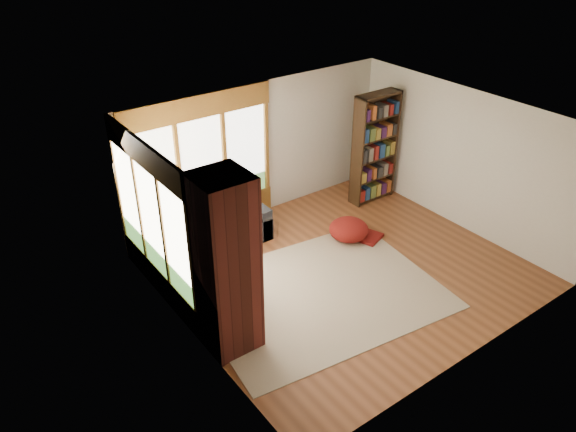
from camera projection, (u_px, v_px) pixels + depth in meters
floor at (343, 271)px, 9.37m from camera, size 5.50×5.50×0.00m
ceiling at (352, 123)px, 8.06m from camera, size 5.50×5.50×0.00m
wall_back at (259, 151)px, 10.46m from camera, size 5.50×0.04×2.60m
wall_front at (481, 281)px, 6.97m from camera, size 5.50×0.04×2.60m
wall_left at (189, 262)px, 7.31m from camera, size 0.04×5.00×2.60m
wall_right at (462, 159)px, 10.11m from camera, size 0.04×5.00×2.60m
windows_back at (202, 165)px, 9.80m from camera, size 2.82×0.10×1.90m
windows_left at (152, 221)px, 8.14m from camera, size 0.10×2.62×1.90m
roller_blind at (128, 175)px, 8.53m from camera, size 0.03×0.72×0.90m
brick_chimney at (226, 266)px, 7.24m from camera, size 0.70×0.70×2.60m
sectional_sofa at (190, 248)px, 9.40m from camera, size 2.20×2.20×0.80m
area_rug at (319, 293)px, 8.83m from camera, size 3.99×3.24×0.01m
bookshelf at (375, 148)px, 11.02m from camera, size 0.95×0.32×2.22m
pouf at (349, 229)px, 10.13m from camera, size 0.95×0.95×0.39m
dog_tan at (207, 208)px, 9.57m from camera, size 1.13×1.02×0.55m
dog_brindle at (183, 248)px, 8.61m from camera, size 0.70×0.86×0.42m
throw_pillows at (190, 222)px, 9.26m from camera, size 1.98×1.68×0.45m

